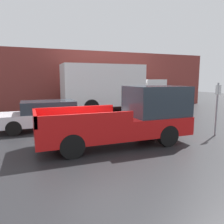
% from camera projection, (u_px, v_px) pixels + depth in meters
% --- Properties ---
extents(ground_plane, '(60.00, 60.00, 0.00)m').
position_uv_depth(ground_plane, '(92.00, 144.00, 8.32)').
color(ground_plane, '#232326').
extents(building_wall, '(28.00, 0.15, 4.77)m').
position_uv_depth(building_wall, '(57.00, 80.00, 17.13)').
color(building_wall, brown).
rests_on(building_wall, ground).
extents(pickup_truck, '(5.71, 2.01, 2.19)m').
position_uv_depth(pickup_truck, '(129.00, 117.00, 8.34)').
color(pickup_truck, red).
rests_on(pickup_truck, ground).
extents(car, '(4.61, 1.85, 1.40)m').
position_uv_depth(car, '(47.00, 115.00, 10.75)').
color(car, silver).
rests_on(car, ground).
extents(delivery_truck, '(7.86, 2.35, 3.52)m').
position_uv_depth(delivery_truck, '(111.00, 87.00, 16.46)').
color(delivery_truck, white).
rests_on(delivery_truck, ground).
extents(parking_sign, '(0.30, 0.07, 2.31)m').
position_uv_depth(parking_sign, '(217.00, 106.00, 9.41)').
color(parking_sign, gray).
rests_on(parking_sign, ground).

